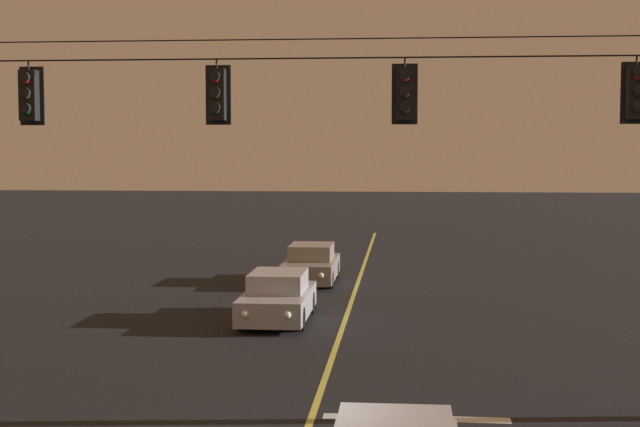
% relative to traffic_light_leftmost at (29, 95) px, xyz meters
% --- Properties ---
extents(lane_centre_stripe, '(0.14, 60.00, 0.01)m').
position_rel_traffic_light_leftmost_xyz_m(lane_centre_stripe, '(5.48, 6.02, -5.90)').
color(lane_centre_stripe, '#D1C64C').
rests_on(lane_centre_stripe, ground).
extents(stop_bar_paint, '(3.40, 0.36, 0.01)m').
position_rel_traffic_light_leftmost_xyz_m(stop_bar_paint, '(7.38, -0.58, -5.90)').
color(stop_bar_paint, silver).
rests_on(stop_bar_paint, ground).
extents(signal_span_assembly, '(18.04, 0.32, 7.96)m').
position_rel_traffic_light_leftmost_xyz_m(signal_span_assembly, '(5.48, 0.02, -1.77)').
color(signal_span_assembly, '#2D2116').
rests_on(signal_span_assembly, ground).
extents(traffic_light_leftmost, '(0.48, 0.41, 1.22)m').
position_rel_traffic_light_leftmost_xyz_m(traffic_light_leftmost, '(0.00, 0.00, 0.00)').
color(traffic_light_leftmost, black).
extents(traffic_light_left_inner, '(0.48, 0.41, 1.22)m').
position_rel_traffic_light_leftmost_xyz_m(traffic_light_left_inner, '(3.63, 0.00, 0.00)').
color(traffic_light_left_inner, black).
extents(traffic_light_centre, '(0.48, 0.41, 1.22)m').
position_rel_traffic_light_leftmost_xyz_m(traffic_light_centre, '(7.13, 0.00, 0.00)').
color(traffic_light_centre, black).
extents(traffic_light_right_inner, '(0.48, 0.41, 1.22)m').
position_rel_traffic_light_leftmost_xyz_m(traffic_light_right_inner, '(11.28, 0.00, 0.00)').
color(traffic_light_right_inner, black).
extents(car_oncoming_lead, '(1.80, 4.42, 1.39)m').
position_rel_traffic_light_leftmost_xyz_m(car_oncoming_lead, '(3.58, 8.67, -5.26)').
color(car_oncoming_lead, '#A5A5AD').
rests_on(car_oncoming_lead, ground).
extents(car_oncoming_trailing, '(1.80, 4.42, 1.39)m').
position_rel_traffic_light_leftmost_xyz_m(car_oncoming_trailing, '(3.78, 16.19, -5.26)').
color(car_oncoming_trailing, gray).
rests_on(car_oncoming_trailing, ground).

